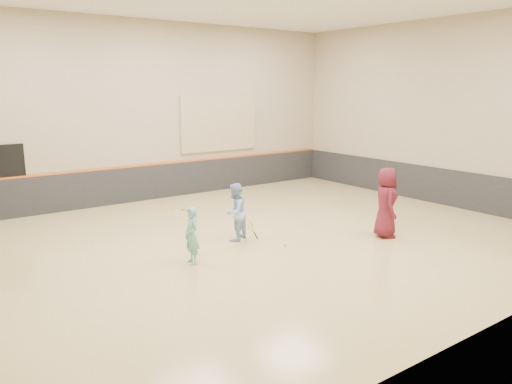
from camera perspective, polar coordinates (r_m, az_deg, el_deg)
room at (r=12.41m, az=-0.53°, el=-2.07°), size 15.04×12.04×6.22m
wainscot_back at (r=17.55m, az=-11.91°, el=1.08°), size 14.90×0.04×1.20m
wainscot_right at (r=17.76m, az=19.50°, el=0.78°), size 0.04×11.90×1.20m
accent_stripe at (r=17.44m, az=-11.99°, el=3.08°), size 14.90×0.03×0.06m
acoustic_panel at (r=18.60m, az=-4.19°, el=7.80°), size 3.20×0.08×2.00m
doorway at (r=16.21m, az=-26.65°, el=1.00°), size 1.10×0.05×2.20m
girl at (r=10.99m, az=-7.36°, el=-4.97°), size 0.34×0.49×1.27m
instructor at (r=12.55m, az=-2.42°, el=-2.30°), size 0.88×0.80×1.46m
young_man at (r=13.24m, az=14.63°, el=-1.16°), size 0.97×1.06×1.82m
held_racket at (r=12.40m, az=-0.64°, el=-3.91°), size 0.34×0.34×0.54m
spare_racket at (r=16.10m, az=-9.14°, el=-1.82°), size 0.71×0.71×0.07m
ball_under_racket at (r=12.26m, az=3.32°, el=-6.05°), size 0.07×0.07×0.07m
ball_in_hand at (r=13.30m, az=15.63°, el=-0.26°), size 0.07×0.07×0.07m
ball_beside_spare at (r=13.89m, az=-0.45°, el=-3.87°), size 0.07×0.07×0.07m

